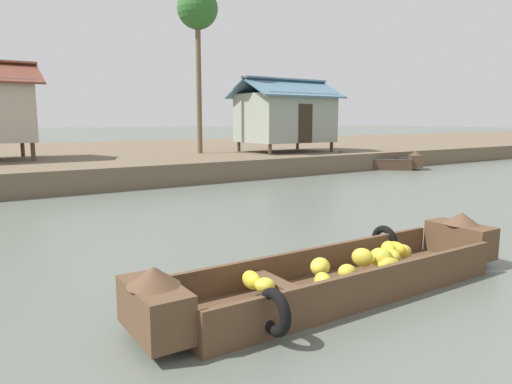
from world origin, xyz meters
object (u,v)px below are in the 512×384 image
object	(u,v)px
fishing_skiff_distant	(378,162)
stilt_house_mid_left	(285,117)
banana_boat	(344,273)
palm_tree_near	(198,12)

from	to	relation	value
fishing_skiff_distant	stilt_house_mid_left	world-z (taller)	stilt_house_mid_left
stilt_house_mid_left	banana_boat	bearing A→B (deg)	-124.36
stilt_house_mid_left	fishing_skiff_distant	bearing A→B (deg)	-43.07
fishing_skiff_distant	stilt_house_mid_left	size ratio (longest dim) A/B	0.77
banana_boat	fishing_skiff_distant	xyz separation A→B (m)	(12.98, 11.11, 0.05)
banana_boat	palm_tree_near	distance (m)	17.94
banana_boat	fishing_skiff_distant	bearing A→B (deg)	40.57
fishing_skiff_distant	palm_tree_near	distance (m)	10.94
banana_boat	stilt_house_mid_left	distance (m)	17.32
fishing_skiff_distant	palm_tree_near	xyz separation A→B (m)	(-7.28, 4.45, 6.85)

